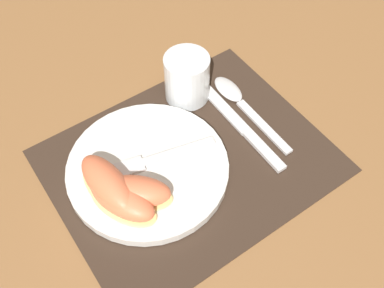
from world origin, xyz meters
TOP-DOWN VIEW (x-y plane):
  - ground_plane at (0.00, 0.00)m, footprint 3.00×3.00m
  - placemat at (0.00, 0.00)m, footprint 0.42×0.33m
  - plate at (-0.06, 0.02)m, footprint 0.25×0.25m
  - juice_glass at (0.07, 0.11)m, footprint 0.08×0.08m
  - knife at (0.11, 0.01)m, footprint 0.02×0.22m
  - spoon at (0.14, 0.05)m, footprint 0.03×0.19m
  - fork at (-0.06, 0.02)m, footprint 0.19×0.06m
  - citrus_wedge_0 at (-0.13, 0.01)m, footprint 0.06×0.13m
  - citrus_wedge_1 at (-0.13, -0.02)m, footprint 0.09×0.12m
  - citrus_wedge_2 at (-0.11, -0.02)m, footprint 0.12×0.11m

SIDE VIEW (x-z plane):
  - ground_plane at x=0.00m, z-range 0.00..0.00m
  - placemat at x=0.00m, z-range 0.00..0.00m
  - knife at x=0.11m, z-range 0.00..0.01m
  - spoon at x=0.14m, z-range 0.00..0.01m
  - plate at x=-0.06m, z-range 0.00..0.02m
  - fork at x=-0.06m, z-range 0.02..0.03m
  - citrus_wedge_1 at x=-0.13m, z-range 0.02..0.05m
  - citrus_wedge_2 at x=-0.11m, z-range 0.02..0.05m
  - citrus_wedge_0 at x=-0.13m, z-range 0.02..0.06m
  - juice_glass at x=0.07m, z-range 0.00..0.08m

